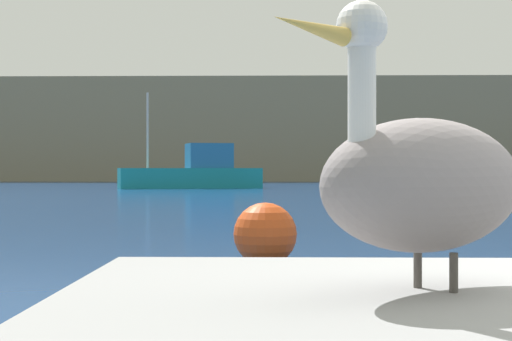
# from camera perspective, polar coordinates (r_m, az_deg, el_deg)

# --- Properties ---
(hillside_backdrop) EXTENTS (140.00, 10.05, 8.70)m
(hillside_backdrop) POSITION_cam_1_polar(r_m,az_deg,el_deg) (71.01, 2.81, 2.78)
(hillside_backdrop) COLOR #7F755B
(hillside_backdrop) RESTS_ON ground
(pelican) EXTENTS (1.05, 1.00, 0.96)m
(pelican) POSITION_cam_1_polar(r_m,az_deg,el_deg) (2.82, 11.82, -0.67)
(pelican) COLOR gray
(pelican) RESTS_ON pier_dock
(fishing_boat_teal) EXTENTS (8.15, 4.46, 5.26)m
(fishing_boat_teal) POSITION_cam_1_polar(r_m,az_deg,el_deg) (44.88, -4.40, -0.15)
(fishing_boat_teal) COLOR teal
(fishing_boat_teal) RESTS_ON ground
(mooring_buoy) EXTENTS (0.71, 0.71, 0.71)m
(mooring_buoy) POSITION_cam_1_polar(r_m,az_deg,el_deg) (9.07, 0.66, -4.54)
(mooring_buoy) COLOR #E54C19
(mooring_buoy) RESTS_ON ground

